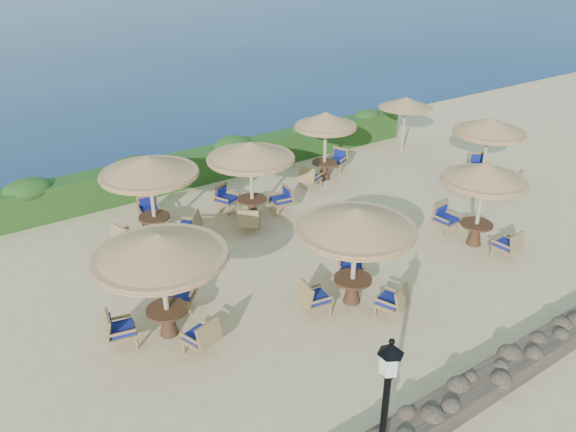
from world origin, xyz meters
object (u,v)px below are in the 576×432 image
Objects in this scene: cafe_set_4 at (251,164)px; cafe_set_5 at (325,132)px; cafe_set_0 at (161,262)px; cafe_set_1 at (356,235)px; cafe_set_3 at (150,179)px; cafe_set_6 at (488,139)px; cafe_set_2 at (483,186)px; extra_parasol at (406,103)px.

cafe_set_4 and cafe_set_5 have the same top height.
cafe_set_0 is 1.07× the size of cafe_set_5.
cafe_set_0 is 1.02× the size of cafe_set_1.
cafe_set_0 is 4.99m from cafe_set_3.
cafe_set_6 is (8.88, 2.97, -0.09)m from cafe_set_1.
cafe_set_0 is 13.35m from cafe_set_6.
cafe_set_0 is 1.11× the size of cafe_set_6.
cafe_set_0 is at bearing 172.35° from cafe_set_2.
cafe_set_1 is 5.03m from cafe_set_2.
cafe_set_6 is at bearing -15.36° from cafe_set_3.
cafe_set_5 is at bearing -173.61° from extra_parasol.
cafe_set_6 is at bearing -41.52° from cafe_set_5.
cafe_set_4 is (0.43, 5.56, -0.03)m from cafe_set_1.
cafe_set_5 is at bearing 56.92° from cafe_set_1.
cafe_set_2 is at bearing -119.96° from extra_parasol.
extra_parasol is 4.74m from cafe_set_5.
cafe_set_1 is at bearing -141.14° from extra_parasol.
cafe_set_5 is (-4.71, -0.53, -0.27)m from extra_parasol.
extra_parasol is 0.85× the size of cafe_set_2.
cafe_set_3 is (-7.74, 5.97, 0.01)m from cafe_set_2.
cafe_set_4 is (-8.75, -1.83, -0.25)m from extra_parasol.
cafe_set_6 is (13.26, 1.52, -0.10)m from cafe_set_0.
cafe_set_3 reaches higher than extra_parasol.
extra_parasol is 8.94m from cafe_set_4.
cafe_set_3 is at bearing 169.35° from cafe_set_4.
cafe_set_5 is 5.88m from cafe_set_6.
cafe_set_5 reaches higher than extra_parasol.
cafe_set_2 is 4.76m from cafe_set_6.
cafe_set_4 reaches higher than extra_parasol.
cafe_set_4 is (-4.59, 5.38, -0.01)m from cafe_set_2.
cafe_set_4 is 4.25m from cafe_set_5.
cafe_set_2 is 1.00× the size of cafe_set_5.
extra_parasol is 14.81m from cafe_set_0.
cafe_set_1 is at bearing -94.47° from cafe_set_4.
cafe_set_1 and cafe_set_2 have the same top height.
cafe_set_6 reaches higher than extra_parasol.
cafe_set_5 and cafe_set_6 have the same top height.
cafe_set_6 is at bearing -17.06° from cafe_set_4.
cafe_set_3 is at bearing 113.83° from cafe_set_1.
cafe_set_0 is 4.61m from cafe_set_1.
cafe_set_1 is at bearing -161.51° from cafe_set_6.
cafe_set_0 is at bearing -148.53° from cafe_set_5.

